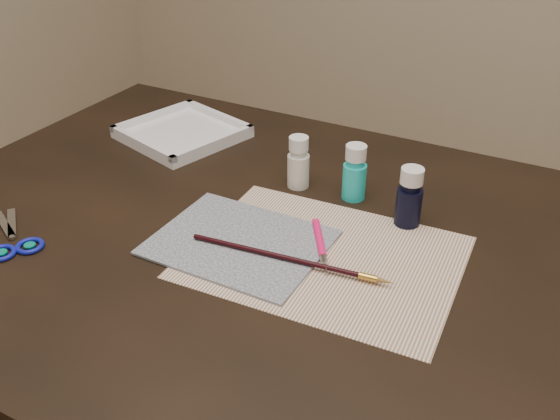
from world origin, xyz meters
The scene contains 10 objects.
table centered at (0.00, 0.00, 0.38)m, with size 1.30×0.90×0.75m, color black.
paper centered at (0.08, -0.02, 0.75)m, with size 0.39×0.30×0.00m, color silver.
canvas centered at (-0.05, -0.05, 0.75)m, with size 0.26×0.21×0.00m, color black.
paint_bottle_white centered at (-0.05, 0.16, 0.80)m, with size 0.04×0.04×0.10m, color silver.
paint_bottle_cyan centered at (0.05, 0.17, 0.80)m, with size 0.04×0.04×0.10m, color #1CC5C9.
paint_bottle_navy centered at (0.16, 0.13, 0.80)m, with size 0.04×0.04×0.10m, color black.
paintbrush centered at (0.05, -0.06, 0.76)m, with size 0.32×0.01×0.01m, color black, non-canonical shape.
craft_knife centered at (0.07, 0.00, 0.76)m, with size 0.15×0.01×0.01m, color #FF126A, non-canonical shape.
scissors centered at (-0.38, -0.20, 0.75)m, with size 0.17×0.09×0.01m, color silver, non-canonical shape.
palette_tray centered at (-0.36, 0.24, 0.76)m, with size 0.21×0.21×0.03m, color white.
Camera 1 is at (0.39, -0.72, 1.29)m, focal length 40.00 mm.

